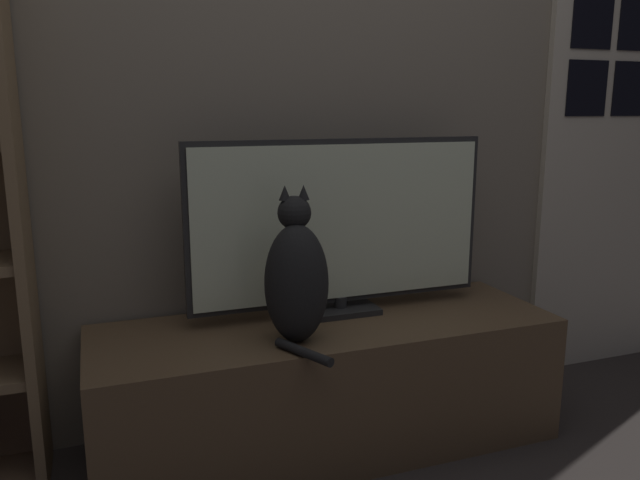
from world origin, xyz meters
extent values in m
cube|color=#756B5B|center=(0.00, 1.22, 1.30)|extent=(4.80, 0.05, 2.60)
cube|color=brown|center=(0.00, 0.92, 0.22)|extent=(1.55, 0.51, 0.44)
cube|color=black|center=(0.08, 1.01, 0.45)|extent=(0.26, 0.15, 0.02)
cylinder|color=black|center=(0.08, 1.01, 0.48)|extent=(0.04, 0.04, 0.04)
cube|color=black|center=(0.08, 1.01, 0.76)|extent=(1.06, 0.02, 0.56)
cube|color=beige|center=(0.08, 1.00, 0.76)|extent=(1.02, 0.01, 0.53)
ellipsoid|color=black|center=(-0.15, 0.80, 0.62)|extent=(0.22, 0.21, 0.37)
ellipsoid|color=olive|center=(-0.14, 0.86, 0.60)|extent=(0.12, 0.08, 0.20)
sphere|color=black|center=(-0.14, 0.83, 0.83)|extent=(0.12, 0.12, 0.10)
cone|color=black|center=(-0.17, 0.84, 0.89)|extent=(0.04, 0.04, 0.04)
cone|color=black|center=(-0.11, 0.83, 0.89)|extent=(0.04, 0.04, 0.04)
cylinder|color=black|center=(-0.17, 0.67, 0.45)|extent=(0.12, 0.21, 0.03)
cube|color=brown|center=(-0.91, 1.05, 0.87)|extent=(0.03, 0.28, 1.74)
cube|color=#B2A893|center=(1.47, 1.18, 1.02)|extent=(0.84, 0.03, 2.05)
cube|color=black|center=(1.23, 1.17, 1.22)|extent=(0.20, 0.01, 0.22)
cube|color=black|center=(1.23, 1.17, 1.49)|extent=(0.20, 0.01, 0.22)
cube|color=black|center=(1.47, 1.17, 1.22)|extent=(0.20, 0.01, 0.22)
cube|color=black|center=(1.47, 1.17, 1.49)|extent=(0.20, 0.01, 0.22)
camera|label=1|loc=(-0.71, -0.92, 1.14)|focal=35.00mm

